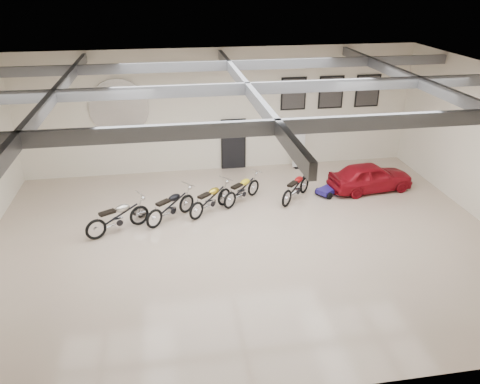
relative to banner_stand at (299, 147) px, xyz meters
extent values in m
cube|color=#BAA38E|center=(-3.22, -5.50, -0.97)|extent=(16.00, 12.00, 0.01)
cube|color=slate|center=(-3.22, -5.50, 4.03)|extent=(16.00, 12.00, 0.01)
cube|color=silver|center=(-3.22, 0.50, 1.53)|extent=(16.00, 0.02, 5.00)
cube|color=black|center=(-2.72, 0.45, 0.08)|extent=(0.92, 0.08, 2.10)
imported|color=maroon|center=(2.10, -2.60, -0.42)|extent=(1.67, 3.34, 1.09)
camera|label=1|loc=(-5.46, -17.91, 6.64)|focal=35.00mm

